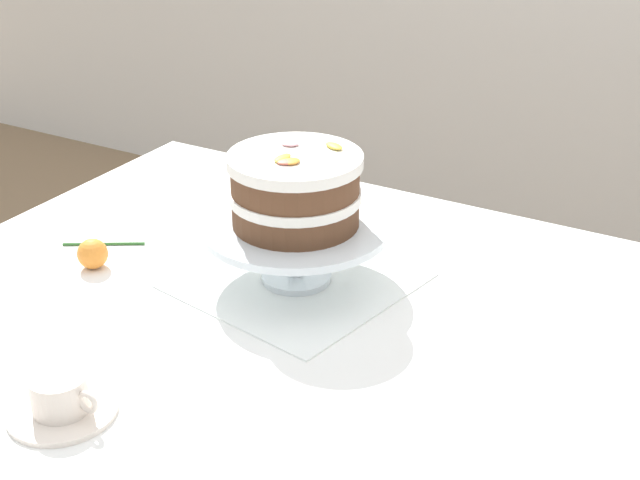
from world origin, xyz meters
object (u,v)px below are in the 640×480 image
Objects in this scene: dining_table at (333,393)px; teacup at (61,399)px; cake_stand at (296,234)px; layer_cake at (295,189)px; fallen_rose at (93,253)px.

teacup is (-0.21, -0.31, 0.11)m from dining_table.
layer_cake reaches higher than cake_stand.
fallen_rose is at bearing -158.42° from cake_stand.
teacup is at bearing -52.93° from fallen_rose.
layer_cake is (0.00, -0.00, 0.07)m from cake_stand.
dining_table is 4.83× the size of cake_stand.
teacup is (-0.08, -0.43, -0.06)m from cake_stand.
cake_stand reaches higher than dining_table.
teacup is 0.39m from fallen_rose.
cake_stand is 0.34m from fallen_rose.
teacup reaches higher than dining_table.
fallen_rose is at bearing 127.07° from teacup.
dining_table is at bearing 56.01° from teacup.
dining_table is 0.39m from teacup.
fallen_rose is (-0.31, -0.12, -0.06)m from cake_stand.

